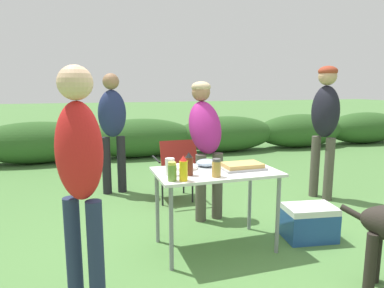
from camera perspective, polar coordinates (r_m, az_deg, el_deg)
The scene contains 17 objects.
ground_plane at distance 3.37m, azimuth 3.87°, elevation -16.73°, with size 60.00×60.00×0.00m, color #4C7A3D.
shrub_hedge at distance 7.36m, azimuth -8.73°, elevation 1.02°, with size 14.40×0.90×0.82m.
folding_table at distance 3.13m, azimuth 4.00°, elevation -5.78°, with size 1.10×0.64×0.74m.
food_tray at distance 3.18m, azimuth 8.38°, elevation -3.69°, with size 0.40×0.26×0.06m.
plate_stack at distance 3.16m, azimuth -1.20°, elevation -3.88°, with size 0.24×0.24×0.03m, color white.
mixing_bowl at distance 3.26m, azimuth 2.45°, elevation -3.13°, with size 0.20×0.20×0.07m, color #99B2CC.
paper_cup_stack at distance 2.94m, azimuth -3.70°, elevation -3.79°, with size 0.08×0.08×0.15m, color white.
bbq_sauce_bottle at distance 2.92m, azimuth -0.51°, elevation -3.41°, with size 0.07×0.07×0.20m.
relish_jar at distance 2.76m, azimuth -3.33°, elevation -4.63°, with size 0.07×0.07×0.15m.
mustard_bottle at distance 2.75m, azimuth -1.43°, elevation -4.14°, with size 0.07×0.07×0.21m.
spice_jar at distance 2.88m, azimuth 4.09°, elevation -4.01°, with size 0.08×0.08×0.15m.
standing_person_with_beanie at distance 3.84m, azimuth 2.25°, elevation 1.57°, with size 0.42×0.51×1.55m.
standing_person_in_red_jacket at distance 4.80m, azimuth 21.29°, elevation 4.16°, with size 0.38×0.45×1.75m.
standing_person_in_dark_puffer at distance 4.84m, azimuth -13.12°, elevation 3.51°, with size 0.40×0.31×1.67m.
standing_person_in_gray_fleece at distance 2.27m, azimuth -18.19°, elevation -3.68°, with size 0.40×0.39×1.62m.
camp_chair_green_behind_table at distance 4.42m, azimuth -2.74°, elevation -3.81°, with size 0.49×0.59×0.83m.
cooler_box at distance 3.64m, azimuth 18.97°, elevation -12.27°, with size 0.52×0.39×0.34m.
Camera 1 is at (-1.12, -2.80, 1.49)m, focal length 32.00 mm.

